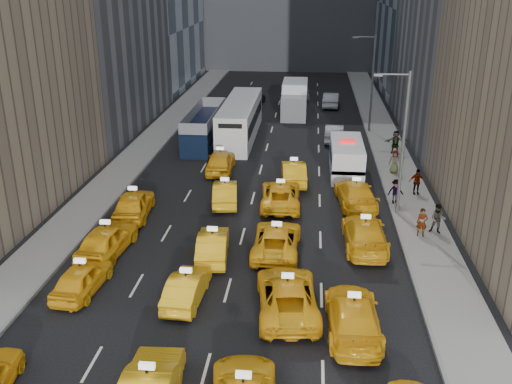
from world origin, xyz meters
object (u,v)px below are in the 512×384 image
(nypd_van, at_px, (346,158))
(pedestrian_0, at_px, (422,222))
(city_bus, at_px, (240,120))
(box_truck, at_px, (295,99))
(double_decker, at_px, (205,126))

(nypd_van, relative_size, pedestrian_0, 3.77)
(city_bus, relative_size, box_truck, 1.77)
(double_decker, distance_m, box_truck, 13.65)
(pedestrian_0, bearing_deg, box_truck, 111.65)
(city_bus, xyz_separation_m, pedestrian_0, (12.90, -20.05, -0.71))
(nypd_van, xyz_separation_m, double_decker, (-12.15, 7.28, 0.28))
(box_truck, distance_m, pedestrian_0, 30.71)
(city_bus, bearing_deg, nypd_van, -49.44)
(city_bus, bearing_deg, pedestrian_0, -61.89)
(city_bus, xyz_separation_m, box_truck, (4.63, 9.51, -0.00))
(box_truck, bearing_deg, city_bus, -117.27)
(nypd_van, relative_size, city_bus, 0.47)
(nypd_van, height_order, city_bus, city_bus)
(double_decker, bearing_deg, box_truck, 53.02)
(nypd_van, bearing_deg, box_truck, 108.16)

